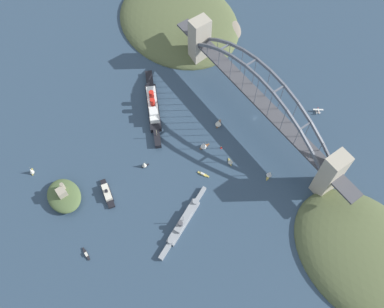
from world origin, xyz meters
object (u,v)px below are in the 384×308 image
harbor_arch_bridge (259,100)px  small_boat_6 (144,164)px  channel_marker_buoy (221,147)px  small_boat_0 (204,145)px  small_boat_4 (230,161)px  harbor_ferry_steamer (107,193)px  seaplane_taxiing_near_bridge (318,111)px  small_boat_1 (218,123)px  small_boat_2 (31,171)px  naval_cruiser (183,222)px  fort_island_mid_harbor (64,196)px  small_boat_3 (269,174)px  small_boat_7 (86,254)px  small_boat_5 (203,174)px  ocean_liner (153,106)px

harbor_arch_bridge → small_boat_6: (19.37, 123.09, -26.76)m
channel_marker_buoy → small_boat_0: bearing=51.8°
small_boat_4 → small_boat_6: 83.23m
harbor_ferry_steamer → seaplane_taxiing_near_bridge: bearing=-101.8°
small_boat_0 → small_boat_1: size_ratio=1.07×
small_boat_0 → small_boat_2: bearing=63.9°
harbor_arch_bridge → naval_cruiser: 138.70m
small_boat_4 → fort_island_mid_harbor: bearing=67.5°
naval_cruiser → small_boat_1: (65.29, -90.17, 1.63)m
naval_cruiser → small_boat_4: naval_cruiser is taller
harbor_arch_bridge → small_boat_3: bearing=151.3°
channel_marker_buoy → small_boat_1: bearing=-31.2°
fort_island_mid_harbor → small_boat_6: size_ratio=4.25×
naval_cruiser → small_boat_7: naval_cruiser is taller
small_boat_1 → small_boat_2: bearing=71.0°
harbor_arch_bridge → small_boat_5: size_ratio=22.78×
harbor_ferry_steamer → seaplane_taxiing_near_bridge: size_ratio=3.27×
harbor_ferry_steamer → small_boat_4: size_ratio=3.69×
ocean_liner → small_boat_0: 69.80m
small_boat_2 → fort_island_mid_harbor: bearing=-162.3°
ocean_liner → harbor_ferry_steamer: 104.85m
channel_marker_buoy → small_boat_6: bearing=69.5°
harbor_ferry_steamer → small_boat_7: size_ratio=2.42×
small_boat_1 → small_boat_6: small_boat_1 is taller
small_boat_5 → channel_marker_buoy: (13.12, -32.09, 0.41)m
seaplane_taxiing_near_bridge → small_boat_2: size_ratio=1.03×
small_boat_1 → small_boat_2: small_boat_1 is taller
small_boat_4 → small_boat_6: (45.55, 69.67, 0.24)m
small_boat_0 → small_boat_4: 31.11m
ocean_liner → small_boat_4: 100.72m
seaplane_taxiing_near_bridge → small_boat_0: size_ratio=0.86×
harbor_arch_bridge → small_boat_5: bearing=104.3°
small_boat_5 → small_boat_6: (40.29, 40.76, 3.40)m
seaplane_taxiing_near_bridge → small_boat_6: 188.46m
fort_island_mid_harbor → small_boat_0: size_ratio=3.39×
ocean_liner → small_boat_7: size_ratio=6.99×
harbor_arch_bridge → fort_island_mid_harbor: bearing=80.2°
ocean_liner → small_boat_1: ocean_liner is taller
naval_cruiser → fort_island_mid_harbor: bearing=41.4°
ocean_liner → seaplane_taxiing_near_bridge: 171.80m
seaplane_taxiing_near_bridge → small_boat_5: (11.46, 140.44, -1.16)m
naval_cruiser → small_boat_3: bearing=-95.5°
small_boat_3 → channel_marker_buoy: 54.35m
harbor_arch_bridge → small_boat_7: size_ratio=20.37×
fort_island_mid_harbor → small_boat_4: 159.65m
small_boat_4 → small_boat_7: small_boat_4 is taller
harbor_arch_bridge → naval_cruiser: harbor_arch_bridge is taller
harbor_ferry_steamer → naval_cruiser: bearing=-147.8°
small_boat_4 → channel_marker_buoy: small_boat_4 is taller
small_boat_4 → small_boat_5: (5.26, 28.90, -3.16)m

